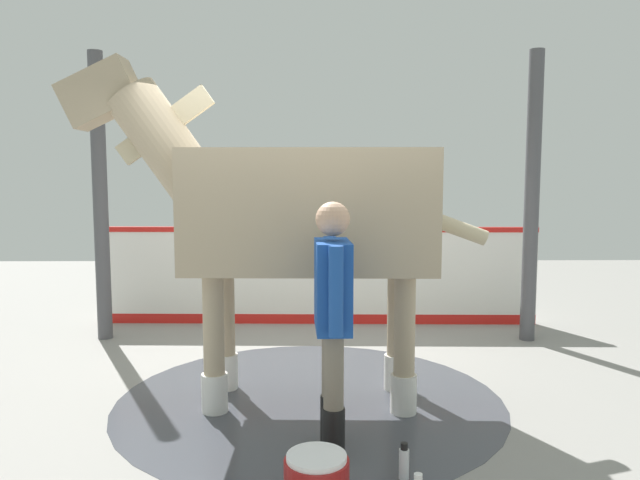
# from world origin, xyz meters

# --- Properties ---
(ground_plane) EXTENTS (16.00, 16.00, 0.02)m
(ground_plane) POSITION_xyz_m (0.00, 0.00, -0.01)
(ground_plane) COLOR gray
(wet_patch) EXTENTS (3.11, 3.11, 0.00)m
(wet_patch) POSITION_xyz_m (0.24, 0.03, 0.00)
(wet_patch) COLOR #42444C
(wet_patch) RESTS_ON ground
(barrier_wall) EXTENTS (0.23, 5.40, 1.20)m
(barrier_wall) POSITION_xyz_m (-2.33, 0.11, 0.56)
(barrier_wall) COLOR white
(barrier_wall) RESTS_ON ground
(roof_post_near) EXTENTS (0.16, 0.16, 3.16)m
(roof_post_near) POSITION_xyz_m (-1.67, -2.28, 1.58)
(roof_post_near) COLOR #4C4C51
(roof_post_near) RESTS_ON ground
(roof_post_far) EXTENTS (0.16, 0.16, 3.16)m
(roof_post_far) POSITION_xyz_m (-1.54, 2.45, 1.58)
(roof_post_far) COLOR #4C4C51
(roof_post_far) RESTS_ON ground
(horse) EXTENTS (0.98, 3.34, 2.72)m
(horse) POSITION_xyz_m (0.24, -0.10, 1.52)
(horse) COLOR tan
(horse) RESTS_ON ground
(handler) EXTENTS (0.66, 0.24, 1.64)m
(handler) POSITION_xyz_m (1.13, 0.18, 0.94)
(handler) COLOR black
(handler) RESTS_ON ground
(bottle_shampoo) EXTENTS (0.06, 0.06, 0.22)m
(bottle_shampoo) POSITION_xyz_m (1.52, 0.60, 0.10)
(bottle_shampoo) COLOR white
(bottle_shampoo) RESTS_ON ground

